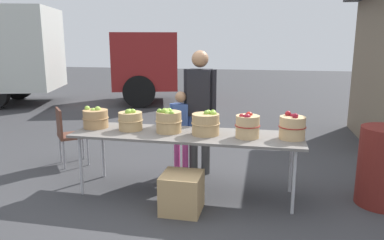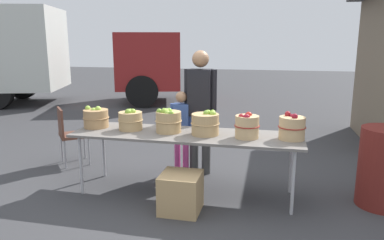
{
  "view_description": "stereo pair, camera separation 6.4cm",
  "coord_description": "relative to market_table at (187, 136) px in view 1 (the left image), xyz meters",
  "views": [
    {
      "loc": [
        0.94,
        -4.09,
        1.82
      ],
      "look_at": [
        0.0,
        0.3,
        0.85
      ],
      "focal_mm": 34.27,
      "sensor_mm": 36.0,
      "label": 1
    },
    {
      "loc": [
        1.0,
        -4.07,
        1.82
      ],
      "look_at": [
        0.0,
        0.3,
        0.85
      ],
      "focal_mm": 34.27,
      "sensor_mm": 36.0,
      "label": 2
    }
  ],
  "objects": [
    {
      "name": "child_customer",
      "position": [
        -0.23,
        0.66,
        -0.03
      ],
      "size": [
        0.3,
        0.17,
        1.16
      ],
      "rotation": [
        0.0,
        0.0,
        3.24
      ],
      "color": "#CC3F8C",
      "rests_on": "ground"
    },
    {
      "name": "folding_chair",
      "position": [
        -1.96,
        0.66,
        -0.21
      ],
      "size": [
        0.56,
        0.56,
        0.86
      ],
      "rotation": [
        0.0,
        0.0,
        2.27
      ],
      "color": "brown",
      "rests_on": "ground"
    },
    {
      "name": "apple_basket_green_0",
      "position": [
        -1.19,
        0.06,
        0.16
      ],
      "size": [
        0.33,
        0.33,
        0.27
      ],
      "color": "#A87F51",
      "rests_on": "market_table"
    },
    {
      "name": "market_table",
      "position": [
        0.0,
        0.0,
        0.0
      ],
      "size": [
        2.7,
        0.76,
        0.75
      ],
      "color": "slate",
      "rests_on": "ground"
    },
    {
      "name": "trash_barrel",
      "position": [
        2.23,
        0.16,
        -0.27
      ],
      "size": [
        0.56,
        0.56,
        0.89
      ],
      "primitive_type": "cylinder",
      "color": "maroon",
      "rests_on": "ground"
    },
    {
      "name": "apple_basket_green_3",
      "position": [
        0.23,
        -0.0,
        0.17
      ],
      "size": [
        0.34,
        0.34,
        0.29
      ],
      "color": "tan",
      "rests_on": "market_table"
    },
    {
      "name": "apple_basket_red_1",
      "position": [
        1.2,
        0.02,
        0.17
      ],
      "size": [
        0.3,
        0.3,
        0.3
      ],
      "color": "tan",
      "rests_on": "market_table"
    },
    {
      "name": "apple_basket_green_1",
      "position": [
        -0.72,
        0.04,
        0.16
      ],
      "size": [
        0.31,
        0.31,
        0.27
      ],
      "color": "tan",
      "rests_on": "market_table"
    },
    {
      "name": "vendor_adult",
      "position": [
        0.02,
        0.72,
        0.29
      ],
      "size": [
        0.45,
        0.23,
        1.7
      ],
      "rotation": [
        0.0,
        0.0,
        3.11
      ],
      "color": "#3F3F3F",
      "rests_on": "ground"
    },
    {
      "name": "apple_basket_green_2",
      "position": [
        -0.22,
        0.02,
        0.17
      ],
      "size": [
        0.32,
        0.32,
        0.3
      ],
      "color": "tan",
      "rests_on": "market_table"
    },
    {
      "name": "apple_basket_red_0",
      "position": [
        0.71,
        -0.04,
        0.18
      ],
      "size": [
        0.29,
        0.29,
        0.29
      ],
      "color": "tan",
      "rests_on": "market_table"
    },
    {
      "name": "ground_plane",
      "position": [
        0.0,
        0.0,
        -0.71
      ],
      "size": [
        40.0,
        40.0,
        0.0
      ],
      "primitive_type": "plane",
      "color": "#38383A"
    },
    {
      "name": "produce_crate",
      "position": [
        0.06,
        -0.48,
        -0.5
      ],
      "size": [
        0.43,
        0.43,
        0.43
      ],
      "primitive_type": "cube",
      "color": "tan",
      "rests_on": "ground"
    },
    {
      "name": "box_truck",
      "position": [
        -6.17,
        5.37,
        0.77
      ],
      "size": [
        7.99,
        4.3,
        2.75
      ],
      "rotation": [
        0.0,
        0.0,
        0.3
      ],
      "color": "silver",
      "rests_on": "ground"
    }
  ]
}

